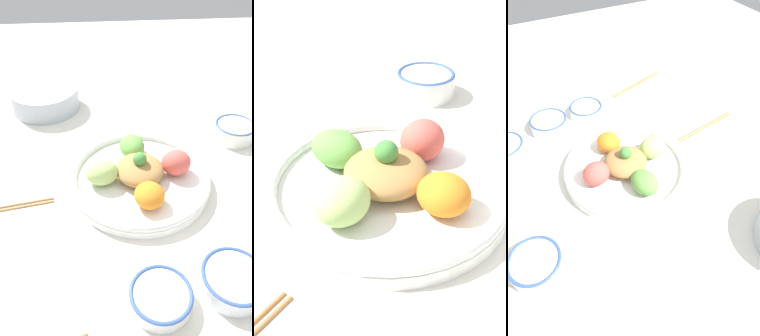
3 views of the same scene
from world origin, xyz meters
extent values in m
plane|color=silver|center=(0.00, 0.00, 0.00)|extent=(2.40, 2.40, 0.00)
cylinder|color=white|center=(0.01, 0.02, 0.01)|extent=(0.33, 0.33, 0.02)
torus|color=white|center=(0.01, 0.02, 0.03)|extent=(0.33, 0.33, 0.02)
ellipsoid|color=#B7DB7A|center=(0.10, 0.03, 0.05)|extent=(0.08, 0.07, 0.06)
ellipsoid|color=orange|center=(0.00, 0.10, 0.05)|extent=(0.07, 0.08, 0.05)
ellipsoid|color=#E55B51|center=(-0.08, 0.01, 0.05)|extent=(0.08, 0.07, 0.06)
ellipsoid|color=#6BAD4C|center=(0.02, -0.07, 0.05)|extent=(0.07, 0.09, 0.05)
ellipsoid|color=#AD7F47|center=(0.01, 0.02, 0.04)|extent=(0.11, 0.11, 0.05)
sphere|color=#478E3D|center=(0.01, 0.02, 0.07)|extent=(0.03, 0.03, 0.03)
cylinder|color=white|center=(0.01, 0.32, 0.02)|extent=(0.11, 0.11, 0.03)
torus|color=#38569E|center=(0.01, 0.32, 0.03)|extent=(0.11, 0.11, 0.01)
cylinder|color=#DBB251|center=(0.01, 0.32, 0.03)|extent=(0.09, 0.09, 0.00)
cylinder|color=white|center=(-0.12, 0.30, 0.02)|extent=(0.12, 0.12, 0.04)
torus|color=#38569E|center=(-0.12, 0.30, 0.04)|extent=(0.12, 0.12, 0.01)
cylinder|color=white|center=(-0.12, 0.30, 0.03)|extent=(0.10, 0.10, 0.00)
cylinder|color=white|center=(-0.27, -0.14, 0.02)|extent=(0.11, 0.11, 0.04)
torus|color=#38569E|center=(-0.27, -0.14, 0.04)|extent=(0.11, 0.11, 0.01)
cylinder|color=maroon|center=(-0.27, -0.14, 0.04)|extent=(0.09, 0.09, 0.00)
cylinder|color=#A8B2BC|center=(0.27, -0.36, 0.03)|extent=(0.21, 0.21, 0.07)
ellipsoid|color=tan|center=(0.27, -0.36, 0.06)|extent=(0.18, 0.18, 0.02)
cylinder|color=#9E6B3D|center=(0.32, 0.08, 0.00)|extent=(0.23, 0.04, 0.01)
cylinder|color=#9E6B3D|center=(0.32, 0.07, 0.00)|extent=(0.23, 0.04, 0.01)
cube|color=silver|center=(-0.22, -0.20, 0.00)|extent=(0.03, 0.09, 0.01)
ellipsoid|color=silver|center=(-0.20, -0.27, 0.00)|extent=(0.05, 0.06, 0.01)
camera|label=1|loc=(0.09, 0.58, 0.54)|focal=35.00mm
camera|label=2|loc=(0.38, 0.36, 0.40)|focal=50.00mm
camera|label=3|loc=(-0.20, -0.45, 0.58)|focal=30.00mm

